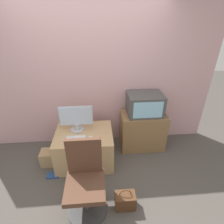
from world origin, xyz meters
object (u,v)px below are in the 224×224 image
book (53,175)px  office_chair (86,183)px  main_monitor (76,118)px  handbag (125,200)px  crt_tv (145,104)px  mouse (90,137)px  cardboard_box_lower (48,158)px  keyboard (76,138)px

book → office_chair: bearing=-43.3°
main_monitor → handbag: 1.38m
main_monitor → crt_tv: (1.16, 0.24, 0.09)m
handbag → book: handbag is taller
mouse → book: bearing=-163.6°
mouse → book: size_ratio=0.36×
handbag → book: size_ratio=1.68×
main_monitor → cardboard_box_lower: main_monitor is taller
crt_tv → book: (-1.56, -0.66, -0.87)m
mouse → cardboard_box_lower: size_ratio=0.27×
main_monitor → mouse: (0.22, -0.24, -0.20)m
main_monitor → keyboard: size_ratio=1.83×
keyboard → mouse: (0.22, -0.01, 0.01)m
handbag → keyboard: bearing=130.5°
keyboard → book: keyboard is taller
office_chair → mouse: bearing=85.9°
main_monitor → handbag: bearing=-56.9°
main_monitor → office_chair: size_ratio=0.54×
keyboard → handbag: keyboard is taller
keyboard → cardboard_box_lower: bearing=169.1°
keyboard → crt_tv: crt_tv is taller
book → main_monitor: bearing=46.8°
handbag → book: bearing=150.8°
office_chair → main_monitor: bearing=100.0°
mouse → book: (-0.61, -0.18, -0.58)m
mouse → cardboard_box_lower: (-0.74, 0.11, -0.46)m
office_chair → book: (-0.56, 0.53, -0.41)m
mouse → handbag: (0.44, -0.77, -0.47)m
crt_tv → office_chair: (-0.99, -1.19, -0.45)m
keyboard → book: (-0.39, -0.19, -0.57)m
handbag → office_chair: bearing=173.2°
office_chair → cardboard_box_lower: 1.11m
cardboard_box_lower → book: bearing=-65.5°
keyboard → book: size_ratio=1.55×
handbag → mouse: bearing=119.8°
crt_tv → book: crt_tv is taller
mouse → handbag: size_ratio=0.22×
crt_tv → office_chair: 1.61m
keyboard → mouse: mouse is taller
office_chair → handbag: office_chair is taller
crt_tv → mouse: bearing=-153.2°
main_monitor → office_chair: bearing=-80.0°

